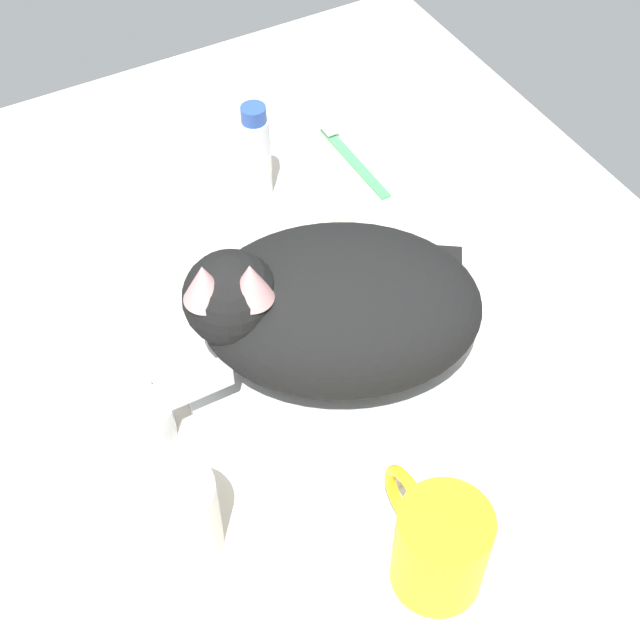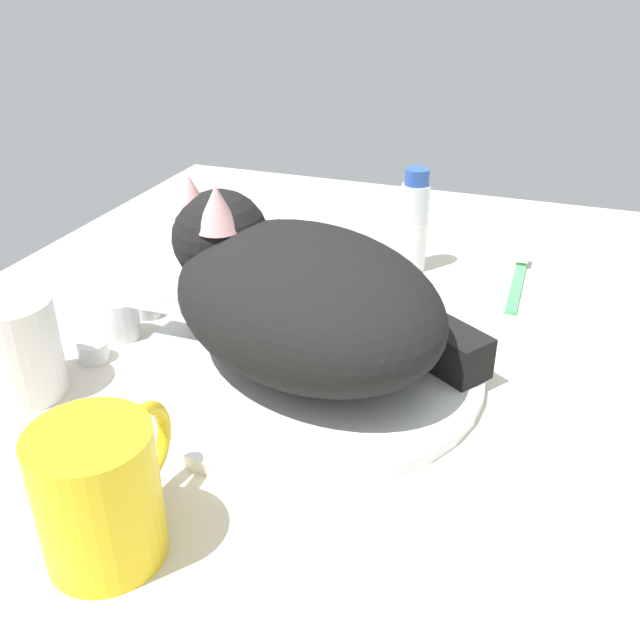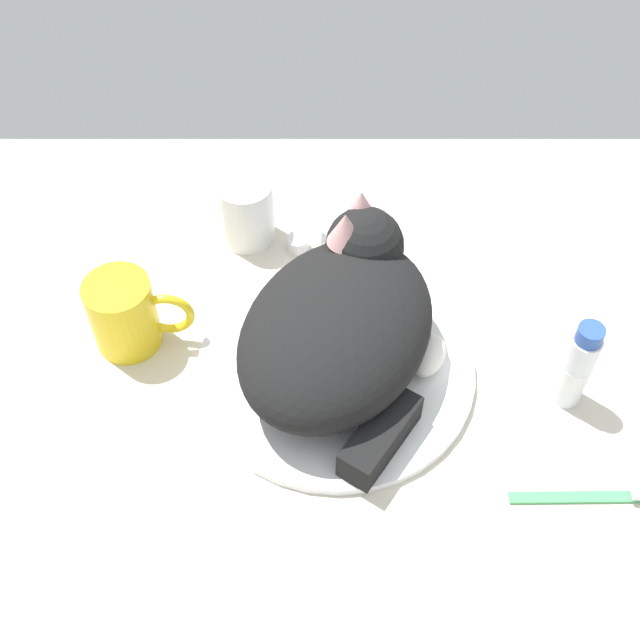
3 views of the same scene
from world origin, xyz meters
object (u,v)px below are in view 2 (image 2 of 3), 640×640
(cat, at_px, (298,294))
(coffee_mug, at_px, (102,492))
(toothbrush, at_px, (518,279))
(toothpaste_bottle, at_px, (414,224))
(rinse_cup, at_px, (17,349))
(faucet, at_px, (129,315))

(cat, distance_m, coffee_mug, 0.24)
(coffee_mug, relative_size, toothbrush, 0.83)
(cat, relative_size, toothpaste_bottle, 2.68)
(coffee_mug, relative_size, rinse_cup, 1.36)
(cat, xyz_separation_m, toothbrush, (0.25, -0.17, -0.07))
(rinse_cup, bearing_deg, cat, -60.50)
(faucet, xyz_separation_m, toothbrush, (0.25, -0.34, -0.02))
(faucet, distance_m, cat, 0.18)
(faucet, relative_size, toothpaste_bottle, 1.00)
(faucet, bearing_deg, cat, -88.12)
(toothbrush, bearing_deg, coffee_mug, 157.47)
(rinse_cup, xyz_separation_m, toothpaste_bottle, (0.36, -0.25, 0.01))
(cat, height_order, coffee_mug, cat)
(cat, height_order, toothbrush, cat)
(toothpaste_bottle, bearing_deg, faucet, 139.22)
(faucet, xyz_separation_m, toothpaste_bottle, (0.25, -0.22, 0.03))
(rinse_cup, height_order, toothbrush, rinse_cup)
(cat, bearing_deg, toothbrush, -34.15)
(rinse_cup, height_order, toothpaste_bottle, toothpaste_bottle)
(coffee_mug, height_order, rinse_cup, coffee_mug)
(coffee_mug, distance_m, toothpaste_bottle, 0.49)
(cat, distance_m, rinse_cup, 0.24)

